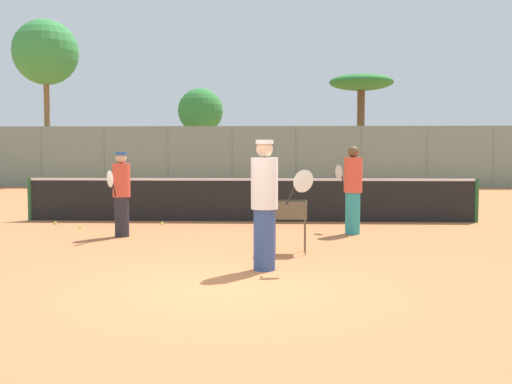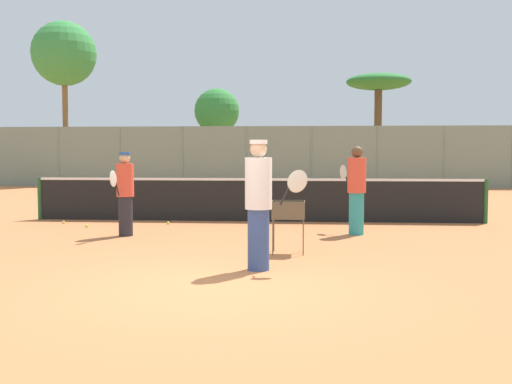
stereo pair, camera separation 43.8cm
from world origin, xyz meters
TOP-DOWN VIEW (x-y plane):
  - ground_plane at (0.00, 0.00)m, footprint 80.00×80.00m
  - tennis_net at (0.00, 7.23)m, footprint 11.17×0.10m
  - back_fence at (-0.00, 20.85)m, footprint 27.64×0.08m
  - tree_0 at (-10.99, 22.46)m, footprint 3.25×3.25m
  - tree_1 at (-3.53, 24.95)m, footprint 2.44×2.44m
  - tree_2 at (5.27, 26.19)m, footprint 3.55×3.55m
  - player_white_outfit at (-2.49, 4.51)m, footprint 0.36×0.91m
  - player_red_cap at (0.51, 1.22)m, footprint 0.96×0.39m
  - player_yellow_shirt at (2.26, 5.08)m, footprint 0.54×0.88m
  - ball_cart at (0.89, 2.69)m, footprint 0.56×0.41m
  - tennis_ball_0 at (-3.78, 5.77)m, footprint 0.07×0.07m
  - tennis_ball_1 at (-4.60, 6.44)m, footprint 0.07×0.07m
  - tennis_ball_2 at (-2.05, 6.47)m, footprint 0.07×0.07m
  - parked_car at (-7.03, 25.09)m, footprint 4.20×1.70m

SIDE VIEW (x-z plane):
  - ground_plane at x=0.00m, z-range 0.00..0.00m
  - tennis_ball_0 at x=-3.78m, z-range 0.00..0.07m
  - tennis_ball_1 at x=-4.60m, z-range 0.00..0.07m
  - tennis_ball_2 at x=-2.05m, z-range 0.00..0.07m
  - tennis_net at x=0.00m, z-range 0.02..1.09m
  - parked_car at x=-7.03m, z-range -0.14..1.46m
  - ball_cart at x=0.89m, z-range 0.22..1.12m
  - player_white_outfit at x=-2.49m, z-range 0.03..1.76m
  - player_yellow_shirt at x=2.26m, z-range 0.03..1.87m
  - player_red_cap at x=0.51m, z-range 0.04..1.95m
  - back_fence at x=0.00m, z-range 0.00..2.90m
  - tree_1 at x=-3.53m, z-range 1.22..6.33m
  - tree_2 at x=5.27m, z-range 2.32..8.28m
  - tree_0 at x=-10.99m, z-range 2.47..10.76m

